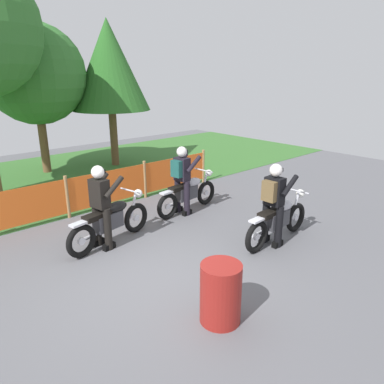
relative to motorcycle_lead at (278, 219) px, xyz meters
The scene contains 12 objects.
ground 2.79m from the motorcycle_lead, 167.88° to the left, with size 24.00×24.00×0.02m, color #5B5B60.
grass_verge 8.19m from the motorcycle_lead, 109.15° to the left, with size 24.00×7.21×0.01m, color #386B2D.
barrier_fence 4.92m from the motorcycle_lead, 123.06° to the left, with size 9.04×0.08×1.05m.
tree_near_left 9.28m from the motorcycle_lead, 99.34° to the left, with size 3.26×3.26×4.93m.
tree_near_right 8.66m from the motorcycle_lead, 83.50° to the left, with size 2.78×2.78×5.14m.
motorcycle_lead is the anchor object (origin of this frame).
motorcycle_trailing 2.54m from the motorcycle_lead, 95.47° to the left, with size 2.05×0.60×0.97m.
motorcycle_third 3.42m from the motorcycle_lead, 139.87° to the left, with size 2.08×0.69×0.99m.
rider_lead 0.52m from the motorcycle_lead, behind, with size 0.69×0.56×1.69m.
rider_trailing 2.59m from the motorcycle_lead, 100.47° to the left, with size 0.71×0.58×1.69m.
rider_third 3.58m from the motorcycle_lead, 142.47° to the left, with size 0.64×0.62×1.69m.
oil_drum 2.90m from the motorcycle_lead, 160.22° to the right, with size 0.58×0.58×0.88m, color maroon.
Camera 1 is at (-3.24, -4.50, 3.35)m, focal length 33.85 mm.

